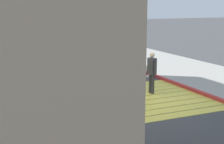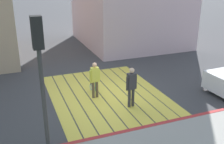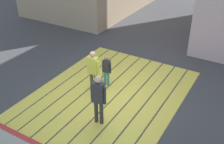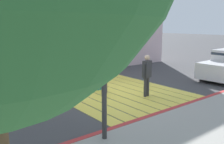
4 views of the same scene
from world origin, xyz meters
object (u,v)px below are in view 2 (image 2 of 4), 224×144
at_px(traffic_light_corner, 40,62).
at_px(pedestrian_adult_trailing, 95,78).
at_px(pedestrian_child_with_racket, 94,78).
at_px(pedestrian_adult_lead, 131,85).

bearing_deg(traffic_light_corner, pedestrian_adult_trailing, -36.69).
bearing_deg(pedestrian_child_with_racket, traffic_light_corner, 145.99).
distance_m(pedestrian_adult_trailing, pedestrian_child_with_racket, 0.69).
xyz_separation_m(traffic_light_corner, pedestrian_adult_lead, (2.10, -3.69, -2.05)).
height_order(traffic_light_corner, pedestrian_adult_trailing, traffic_light_corner).
bearing_deg(pedestrian_adult_lead, pedestrian_adult_trailing, 39.10).
height_order(pedestrian_adult_trailing, pedestrian_child_with_racket, pedestrian_adult_trailing).
relative_size(pedestrian_adult_lead, pedestrian_child_with_racket, 1.38).
relative_size(traffic_light_corner, pedestrian_adult_trailing, 2.59).
relative_size(traffic_light_corner, pedestrian_adult_lead, 2.49).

